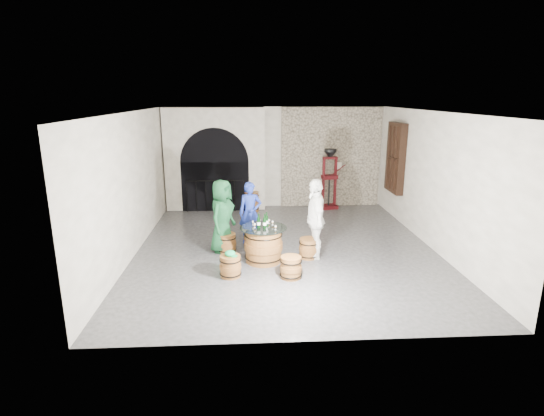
{
  "coord_description": "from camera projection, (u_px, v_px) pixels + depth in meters",
  "views": [
    {
      "loc": [
        -0.86,
        -9.56,
        3.58
      ],
      "look_at": [
        -0.33,
        -0.19,
        1.05
      ],
      "focal_mm": 28.0,
      "sensor_mm": 36.0,
      "label": 1
    }
  ],
  "objects": [
    {
      "name": "tasting_glass_b",
      "position": [
        273.0,
        223.0,
        9.33
      ],
      "size": [
        0.05,
        0.05,
        0.1
      ],
      "primitive_type": null,
      "color": "#A66120",
      "rests_on": "barrel_table"
    },
    {
      "name": "ceiling",
      "position": [
        287.0,
        112.0,
        9.36
      ],
      "size": [
        8.0,
        8.0,
        0.0
      ],
      "primitive_type": "plane",
      "rotation": [
        3.14,
        0.0,
        0.0
      ],
      "color": "beige",
      "rests_on": "wall_back"
    },
    {
      "name": "wall_left",
      "position": [
        132.0,
        184.0,
        9.59
      ],
      "size": [
        0.0,
        8.0,
        8.0
      ],
      "primitive_type": "plane",
      "rotation": [
        1.57,
        0.0,
        1.57
      ],
      "color": "silver",
      "rests_on": "ground"
    },
    {
      "name": "person_white",
      "position": [
        315.0,
        219.0,
        9.39
      ],
      "size": [
        0.46,
        1.07,
        1.81
      ],
      "primitive_type": "imported",
      "rotation": [
        0.0,
        0.0,
        -1.56
      ],
      "color": "white",
      "rests_on": "ground"
    },
    {
      "name": "tasting_glass_e",
      "position": [
        276.0,
        228.0,
        9.0
      ],
      "size": [
        0.05,
        0.05,
        0.1
      ],
      "primitive_type": null,
      "color": "#A66120",
      "rests_on": "barrel_table"
    },
    {
      "name": "wine_bottle_right",
      "position": [
        267.0,
        221.0,
        9.21
      ],
      "size": [
        0.08,
        0.08,
        0.32
      ],
      "color": "black",
      "rests_on": "barrel_table"
    },
    {
      "name": "arched_opening",
      "position": [
        215.0,
        160.0,
        13.28
      ],
      "size": [
        3.1,
        0.6,
        3.19
      ],
      "color": "silver",
      "rests_on": "ground"
    },
    {
      "name": "green_cap",
      "position": [
        230.0,
        253.0,
        8.48
      ],
      "size": [
        0.26,
        0.21,
        0.12
      ],
      "color": "#0C8E49",
      "rests_on": "barrel_stool_near_left"
    },
    {
      "name": "barrel_table",
      "position": [
        264.0,
        245.0,
        9.28
      ],
      "size": [
        1.02,
        1.02,
        0.79
      ],
      "color": "brown",
      "rests_on": "ground"
    },
    {
      "name": "wine_bottle_left",
      "position": [
        259.0,
        222.0,
        9.11
      ],
      "size": [
        0.08,
        0.08,
        0.32
      ],
      "color": "black",
      "rests_on": "barrel_table"
    },
    {
      "name": "wall_back",
      "position": [
        275.0,
        158.0,
        13.64
      ],
      "size": [
        8.0,
        0.0,
        8.0
      ],
      "primitive_type": "plane",
      "rotation": [
        1.57,
        0.0,
        0.0
      ],
      "color": "silver",
      "rests_on": "ground"
    },
    {
      "name": "barrel_stool_far",
      "position": [
        253.0,
        237.0,
        10.29
      ],
      "size": [
        0.45,
        0.45,
        0.45
      ],
      "color": "brown",
      "rests_on": "ground"
    },
    {
      "name": "person_green",
      "position": [
        222.0,
        216.0,
        9.78
      ],
      "size": [
        0.84,
        0.99,
        1.71
      ],
      "primitive_type": "imported",
      "rotation": [
        0.0,
        0.0,
        1.15
      ],
      "color": "#124323",
      "rests_on": "ground"
    },
    {
      "name": "barrel_stool_near_right",
      "position": [
        291.0,
        267.0,
        8.49
      ],
      "size": [
        0.45,
        0.45,
        0.45
      ],
      "color": "brown",
      "rests_on": "ground"
    },
    {
      "name": "corking_press",
      "position": [
        330.0,
        174.0,
        13.46
      ],
      "size": [
        0.82,
        0.52,
        1.92
      ],
      "rotation": [
        0.0,
        0.0,
        0.2
      ],
      "color": "#4E0D13",
      "rests_on": "ground"
    },
    {
      "name": "wine_bottle_center",
      "position": [
        265.0,
        222.0,
        9.09
      ],
      "size": [
        0.08,
        0.08,
        0.32
      ],
      "color": "black",
      "rests_on": "barrel_table"
    },
    {
      "name": "control_box",
      "position": [
        339.0,
        165.0,
        13.68
      ],
      "size": [
        0.18,
        0.1,
        0.22
      ],
      "primitive_type": "cube",
      "color": "silver",
      "rests_on": "wall_back"
    },
    {
      "name": "tasting_glass_f",
      "position": [
        253.0,
        223.0,
        9.33
      ],
      "size": [
        0.05,
        0.05,
        0.1
      ],
      "primitive_type": null,
      "color": "#A66120",
      "rests_on": "barrel_table"
    },
    {
      "name": "tasting_glass_d",
      "position": [
        269.0,
        221.0,
        9.45
      ],
      "size": [
        0.05,
        0.05,
        0.1
      ],
      "primitive_type": null,
      "color": "#A66120",
      "rests_on": "barrel_table"
    },
    {
      "name": "tasting_glass_c",
      "position": [
        260.0,
        221.0,
        9.45
      ],
      "size": [
        0.05,
        0.05,
        0.1
      ],
      "primitive_type": null,
      "color": "#A66120",
      "rests_on": "barrel_table"
    },
    {
      "name": "stone_facing_panel",
      "position": [
        331.0,
        157.0,
        13.68
      ],
      "size": [
        3.2,
        0.12,
        3.18
      ],
      "primitive_type": "cube",
      "color": "#ADA08A",
      "rests_on": "ground"
    },
    {
      "name": "person_blue",
      "position": [
        250.0,
        213.0,
        10.36
      ],
      "size": [
        0.56,
        0.38,
        1.53
      ],
      "primitive_type": "imported",
      "rotation": [
        0.0,
        0.0,
        0.02
      ],
      "color": "#1B2F97",
      "rests_on": "ground"
    },
    {
      "name": "ground",
      "position": [
        285.0,
        248.0,
        10.19
      ],
      "size": [
        8.0,
        8.0,
        0.0
      ],
      "primitive_type": "plane",
      "color": "#2E2E31",
      "rests_on": "ground"
    },
    {
      "name": "wall_front",
      "position": [
        311.0,
        240.0,
        5.92
      ],
      "size": [
        8.0,
        0.0,
        8.0
      ],
      "primitive_type": "plane",
      "rotation": [
        -1.57,
        0.0,
        0.0
      ],
      "color": "silver",
      "rests_on": "ground"
    },
    {
      "name": "barrel_stool_left",
      "position": [
        227.0,
        243.0,
        9.88
      ],
      "size": [
        0.45,
        0.45,
        0.45
      ],
      "color": "brown",
      "rests_on": "ground"
    },
    {
      "name": "shuttered_window",
      "position": [
        395.0,
        158.0,
        12.22
      ],
      "size": [
        0.23,
        1.1,
        2.0
      ],
      "color": "black",
      "rests_on": "wall_right"
    },
    {
      "name": "barrel_stool_right",
      "position": [
        309.0,
        248.0,
        9.54
      ],
      "size": [
        0.45,
        0.45,
        0.45
      ],
      "color": "brown",
      "rests_on": "ground"
    },
    {
      "name": "wall_right",
      "position": [
        434.0,
        181.0,
        9.97
      ],
      "size": [
        0.0,
        8.0,
        8.0
      ],
      "primitive_type": "plane",
      "rotation": [
        1.57,
        0.0,
        -1.57
      ],
      "color": "silver",
      "rests_on": "ground"
    },
    {
      "name": "tasting_glass_a",
      "position": [
        255.0,
        226.0,
        9.15
      ],
      "size": [
        0.05,
        0.05,
        0.1
      ],
      "primitive_type": null,
      "color": "#A66120",
      "rests_on": "barrel_table"
    },
    {
      "name": "barrel_stool_near_left",
      "position": [
        230.0,
        266.0,
        8.55
      ],
      "size": [
        0.45,
        0.45,
        0.45
      ],
      "color": "brown",
      "rests_on": "ground"
    },
    {
      "name": "side_barrel",
      "position": [
        252.0,
        202.0,
        13.32
      ],
      "size": [
        0.47,
        0.47,
        0.63
      ],
      "rotation": [
        0.0,
        0.0,
        0.25
      ],
      "color": "brown",
      "rests_on": "ground"
    }
  ]
}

